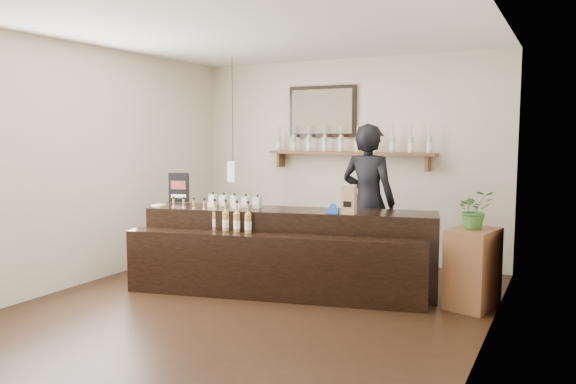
# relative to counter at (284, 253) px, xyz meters

# --- Properties ---
(ground) EXTENTS (5.00, 5.00, 0.00)m
(ground) POSITION_rel_counter_xyz_m (-0.02, -0.58, -0.43)
(ground) COLOR black
(ground) RESTS_ON ground
(room_shell) EXTENTS (5.00, 5.00, 5.00)m
(room_shell) POSITION_rel_counter_xyz_m (-0.02, -0.58, 1.27)
(room_shell) COLOR beige
(room_shell) RESTS_ON ground
(back_wall_decor) EXTENTS (2.66, 0.96, 1.69)m
(back_wall_decor) POSITION_rel_counter_xyz_m (-0.18, 1.80, 1.33)
(back_wall_decor) COLOR brown
(back_wall_decor) RESTS_ON ground
(counter) EXTENTS (3.32, 1.60, 1.07)m
(counter) POSITION_rel_counter_xyz_m (0.00, 0.00, 0.00)
(counter) COLOR black
(counter) RESTS_ON ground
(promo_sign) EXTENTS (0.26, 0.10, 0.37)m
(promo_sign) POSITION_rel_counter_xyz_m (-1.53, 0.10, 0.67)
(promo_sign) COLOR black
(promo_sign) RESTS_ON counter
(paper_bag) EXTENTS (0.15, 0.12, 0.31)m
(paper_bag) POSITION_rel_counter_xyz_m (0.73, 0.09, 0.64)
(paper_bag) COLOR olive
(paper_bag) RESTS_ON counter
(tape_dispenser) EXTENTS (0.13, 0.06, 0.11)m
(tape_dispenser) POSITION_rel_counter_xyz_m (0.56, 0.05, 0.53)
(tape_dispenser) COLOR blue
(tape_dispenser) RESTS_ON counter
(side_cabinet) EXTENTS (0.52, 0.64, 0.81)m
(side_cabinet) POSITION_rel_counter_xyz_m (1.98, 0.35, -0.02)
(side_cabinet) COLOR brown
(side_cabinet) RESTS_ON ground
(potted_plant) EXTENTS (0.46, 0.44, 0.39)m
(potted_plant) POSITION_rel_counter_xyz_m (1.98, 0.35, 0.58)
(potted_plant) COLOR #336528
(potted_plant) RESTS_ON side_cabinet
(shopkeeper) EXTENTS (0.84, 0.61, 2.13)m
(shopkeeper) POSITION_rel_counter_xyz_m (0.65, 0.97, 0.64)
(shopkeeper) COLOR black
(shopkeeper) RESTS_ON ground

